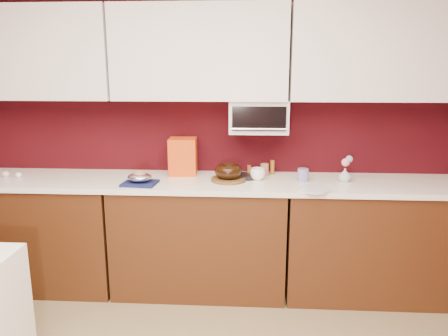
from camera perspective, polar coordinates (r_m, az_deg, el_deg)
wall_back at (r=3.60m, az=-2.73°, el=5.08°), size 4.00×0.02×2.50m
base_cabinet_left at (r=3.89m, az=-23.24°, el=-7.85°), size 1.31×0.58×0.86m
base_cabinet_center at (r=3.51m, az=-3.14°, el=-9.02°), size 1.31×0.58×0.86m
base_cabinet_right at (r=3.61m, az=18.65°, el=-9.05°), size 1.31×0.58×0.86m
countertop at (r=3.37m, az=-3.24°, el=-1.90°), size 4.00×0.62×0.04m
upper_cabinet_left at (r=3.79m, az=-24.20°, el=13.49°), size 1.31×0.33×0.70m
upper_cabinet_center at (r=3.40m, az=-3.15°, el=14.76°), size 1.31×0.33×0.70m
upper_cabinet_right at (r=3.51m, az=19.74°, el=13.99°), size 1.31×0.33×0.70m
toaster_oven at (r=3.42m, az=4.55°, el=6.75°), size 0.45×0.30×0.25m
toaster_oven_door at (r=3.26m, az=4.60°, el=6.45°), size 0.40×0.02×0.18m
toaster_oven_handle at (r=3.25m, az=4.58°, el=5.11°), size 0.42×0.02×0.02m
cake_base at (r=3.32m, az=0.58°, el=-1.51°), size 0.33×0.33×0.02m
bundt_cake at (r=3.31m, az=0.58°, el=-0.37°), size 0.28×0.28×0.09m
navy_towel at (r=3.29m, az=-10.92°, el=-1.96°), size 0.26×0.23×0.02m
foil_ham_nest at (r=3.27m, az=-10.96°, el=-1.19°), size 0.20×0.18×0.07m
roasted_ham at (r=3.27m, az=-10.98°, el=-0.77°), size 0.11×0.10×0.06m
pandoro_box at (r=3.52m, az=-5.38°, el=1.52°), size 0.22×0.21×0.29m
dark_pan at (r=3.41m, az=2.95°, el=-1.08°), size 0.23×0.23×0.03m
coffee_mug at (r=3.35m, az=4.41°, el=-0.64°), size 0.14×0.14×0.11m
blue_jar at (r=3.36m, az=10.27°, el=-0.90°), size 0.09×0.09×0.10m
flower_vase at (r=3.42m, az=15.50°, el=-0.77°), size 0.10×0.10×0.11m
flower_pink at (r=3.40m, az=15.59°, el=0.71°), size 0.06×0.06×0.06m
flower_blue at (r=3.43m, az=16.04°, el=1.13°), size 0.05×0.05×0.05m
china_plate at (r=3.14m, az=11.71°, el=-2.75°), size 0.30×0.30×0.01m
amber_bottle at (r=3.46m, az=3.32°, el=-0.37°), size 0.04×0.04×0.09m
paper_cup at (r=3.49m, az=5.31°, el=-0.22°), size 0.09×0.09×0.10m
egg_left at (r=3.85m, az=-26.61°, el=-0.71°), size 0.07×0.06×0.05m
egg_right at (r=3.79m, az=-25.27°, el=-0.82°), size 0.06×0.06×0.04m
amber_bottle_tall at (r=3.54m, az=6.32°, el=0.11°), size 0.04×0.04×0.12m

